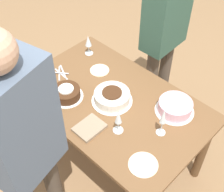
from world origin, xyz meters
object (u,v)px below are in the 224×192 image
object	(u,v)px
cake_front_chocolate	(67,93)
wine_glass_near	(118,118)
cake_center_white	(113,97)
wine_glass_far	(163,118)
wine_glass_extra	(88,42)
cake_back_decorated	(175,107)
person_cutting	(24,143)
person_watching	(165,26)

from	to	relation	value
cake_front_chocolate	wine_glass_near	bearing A→B (deg)	4.03
cake_center_white	wine_glass_far	world-z (taller)	wine_glass_far
wine_glass_near	wine_glass_extra	world-z (taller)	wine_glass_near
wine_glass_far	cake_back_decorated	bearing A→B (deg)	102.55
cake_front_chocolate	wine_glass_far	world-z (taller)	wine_glass_far
cake_back_decorated	person_cutting	distance (m)	1.08
cake_center_white	wine_glass_far	distance (m)	0.45
wine_glass_near	person_cutting	world-z (taller)	person_cutting
wine_glass_near	person_cutting	xyz separation A→B (m)	(-0.12, -0.59, 0.21)
cake_center_white	wine_glass_near	world-z (taller)	wine_glass_near
cake_center_white	wine_glass_extra	bearing A→B (deg)	154.08
cake_back_decorated	wine_glass_extra	world-z (taller)	wine_glass_extra
cake_front_chocolate	person_cutting	xyz separation A→B (m)	(0.37, -0.56, 0.30)
cake_center_white	wine_glass_near	distance (m)	0.29
cake_back_decorated	wine_glass_extra	size ratio (longest dim) A/B	1.55
cake_center_white	wine_glass_far	xyz separation A→B (m)	(0.43, 0.01, 0.11)
cake_back_decorated	wine_glass_far	world-z (taller)	wine_glass_far
wine_glass_near	cake_back_decorated	bearing A→B (deg)	67.50
cake_back_decorated	wine_glass_near	distance (m)	0.45
cake_center_white	cake_back_decorated	xyz separation A→B (m)	(0.38, 0.23, 0.00)
wine_glass_near	wine_glass_extra	bearing A→B (deg)	150.01
wine_glass_far	wine_glass_extra	distance (m)	1.00
wine_glass_near	person_watching	size ratio (longest dim) A/B	0.12
wine_glass_extra	wine_glass_near	bearing A→B (deg)	-29.99
cake_front_chocolate	person_cutting	bearing A→B (deg)	-56.34
wine_glass_near	wine_glass_far	size ratio (longest dim) A/B	0.86
wine_glass_far	wine_glass_near	bearing A→B (deg)	-139.64
cake_front_chocolate	wine_glass_near	world-z (taller)	wine_glass_near
cake_center_white	person_watching	distance (m)	0.80
wine_glass_near	wine_glass_far	distance (m)	0.29
cake_front_chocolate	wine_glass_near	xyz separation A→B (m)	(0.49, 0.03, 0.09)
wine_glass_far	person_cutting	bearing A→B (deg)	-113.22
wine_glass_near	person_cutting	bearing A→B (deg)	-101.14
person_cutting	wine_glass_near	bearing A→B (deg)	-23.91
wine_glass_extra	person_watching	size ratio (longest dim) A/B	0.11
cake_center_white	cake_front_chocolate	bearing A→B (deg)	-142.67
person_cutting	person_watching	xyz separation A→B (m)	(-0.24, 1.53, -0.11)
wine_glass_extra	cake_front_chocolate	bearing A→B (deg)	-60.69
wine_glass_extra	cake_back_decorated	bearing A→B (deg)	-1.84
person_watching	wine_glass_far	bearing A→B (deg)	35.60
cake_back_decorated	person_cutting	xyz separation A→B (m)	(-0.29, -1.00, 0.29)
cake_back_decorated	wine_glass_far	size ratio (longest dim) A/B	1.21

